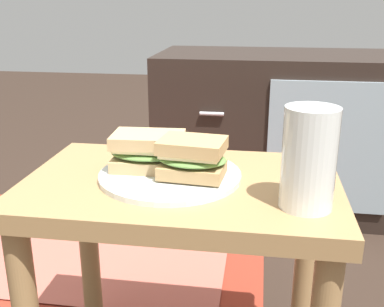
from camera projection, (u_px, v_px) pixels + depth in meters
name	position (u px, v px, depth m)	size (l,w,h in m)	color
side_table	(182.00, 225.00, 0.85)	(0.56, 0.36, 0.46)	#A37A4C
tv_cabinet	(288.00, 132.00, 1.73)	(0.96, 0.46, 0.58)	black
area_rug	(67.00, 247.00, 1.49)	(1.26, 0.71, 0.01)	maroon
plate	(170.00, 175.00, 0.83)	(0.26, 0.26, 0.01)	silver
sandwich_front	(148.00, 151.00, 0.84)	(0.14, 0.09, 0.07)	tan
sandwich_back	(192.00, 158.00, 0.79)	(0.13, 0.10, 0.07)	tan
beer_glass	(309.00, 160.00, 0.69)	(0.08, 0.08, 0.16)	silver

